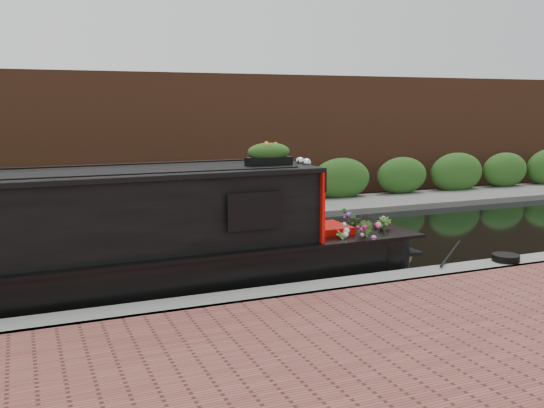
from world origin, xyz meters
name	(u,v)px	position (x,y,z in m)	size (l,w,h in m)	color
ground	(179,260)	(0.00, 0.00, 0.00)	(80.00, 80.00, 0.00)	black
near_bank_coping	(234,313)	(0.00, -3.30, 0.00)	(40.00, 0.60, 0.50)	slate
far_bank_path	(140,223)	(0.00, 4.20, 0.00)	(40.00, 2.40, 0.34)	#62615E
far_hedge	(134,217)	(0.00, 5.10, 0.00)	(40.00, 1.10, 2.80)	#28531B
far_brick_wall	(121,205)	(0.00, 7.20, 0.00)	(40.00, 1.00, 8.00)	brown
narrowboat	(82,252)	(-1.98, -1.82, 0.77)	(11.11, 2.15, 2.61)	black
rope_fender	(400,255)	(3.93, -1.82, 0.15)	(0.30, 0.30, 0.36)	#816243
coiled_mooring_rope	(506,258)	(5.20, -3.26, 0.31)	(0.49, 0.49, 0.12)	black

